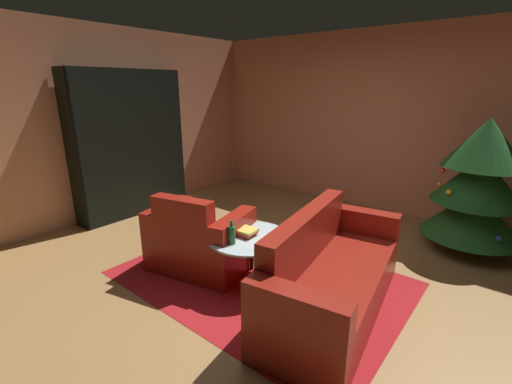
{
  "coord_description": "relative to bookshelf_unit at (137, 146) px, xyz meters",
  "views": [
    {
      "loc": [
        1.78,
        -2.5,
        1.83
      ],
      "look_at": [
        -0.39,
        0.19,
        0.77
      ],
      "focal_mm": 24.31,
      "sensor_mm": 36.0,
      "label": 1
    }
  ],
  "objects": [
    {
      "name": "ground_plane",
      "position": [
        2.72,
        -0.31,
        -0.99
      ],
      "size": [
        7.03,
        7.03,
        0.0
      ],
      "primitive_type": "plane",
      "color": "#9D7342"
    },
    {
      "name": "wall_back",
      "position": [
        2.72,
        2.37,
        0.32
      ],
      "size": [
        5.98,
        0.06,
        2.62
      ],
      "primitive_type": "cube",
      "color": "tan",
      "rests_on": "ground"
    },
    {
      "name": "wall_left",
      "position": [
        -0.24,
        -0.31,
        0.32
      ],
      "size": [
        0.06,
        5.41,
        2.62
      ],
      "primitive_type": "cube",
      "color": "tan",
      "rests_on": "ground"
    },
    {
      "name": "area_rug",
      "position": [
        2.62,
        -0.41,
        -0.99
      ],
      "size": [
        2.67,
        1.89,
        0.01
      ],
      "primitive_type": "cube",
      "color": "#A2191E",
      "rests_on": "ground"
    },
    {
      "name": "bookshelf_unit",
      "position": [
        0.0,
        0.0,
        0.0
      ],
      "size": [
        0.34,
        1.64,
        2.05
      ],
      "color": "black",
      "rests_on": "ground"
    },
    {
      "name": "armchair_red",
      "position": [
        2.0,
        -0.65,
        -0.69
      ],
      "size": [
        1.09,
        0.88,
        0.83
      ],
      "color": "maroon",
      "rests_on": "ground"
    },
    {
      "name": "couch_red",
      "position": [
        3.38,
        -0.42,
        -0.7
      ],
      "size": [
        0.97,
        1.9,
        0.83
      ],
      "color": "maroon",
      "rests_on": "ground"
    },
    {
      "name": "coffee_table",
      "position": [
        2.57,
        -0.51,
        -0.56
      ],
      "size": [
        0.79,
        0.79,
        0.47
      ],
      "color": "black",
      "rests_on": "ground"
    },
    {
      "name": "book_stack_on_table",
      "position": [
        2.52,
        -0.51,
        -0.48
      ],
      "size": [
        0.2,
        0.18,
        0.06
      ],
      "color": "#A29787",
      "rests_on": "coffee_table"
    },
    {
      "name": "bottle_on_table",
      "position": [
        2.54,
        -0.73,
        -0.43
      ],
      "size": [
        0.07,
        0.07,
        0.22
      ],
      "color": "#215A2C",
      "rests_on": "coffee_table"
    },
    {
      "name": "decorated_tree",
      "position": [
        4.1,
        1.6,
        -0.21
      ],
      "size": [
        1.05,
        1.05,
        1.51
      ],
      "color": "brown",
      "rests_on": "ground"
    }
  ]
}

